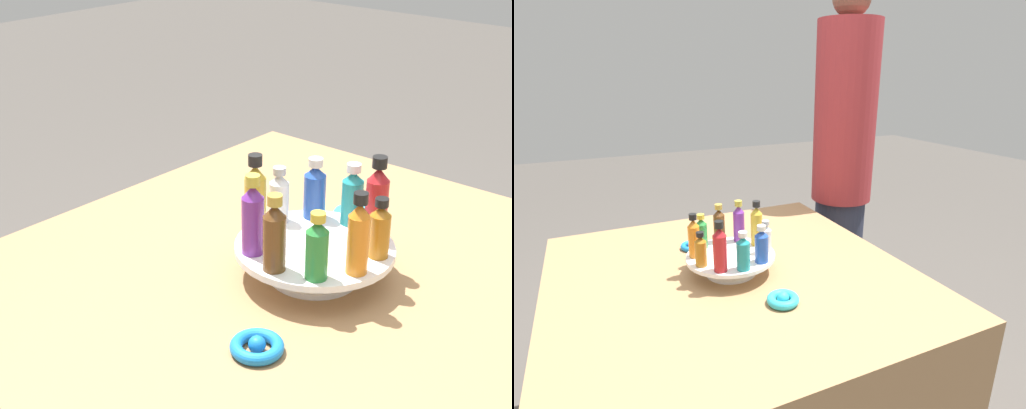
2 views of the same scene
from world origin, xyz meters
The scene contains 15 objects.
party_table centered at (0.00, 0.00, 0.36)m, with size 1.10×1.10×0.72m.
display_stand centered at (0.00, 0.00, 0.77)m, with size 0.28×0.28×0.06m.
bottle_purple centered at (-0.09, 0.06, 0.85)m, with size 0.04×0.04×0.14m.
bottle_brown centered at (-0.11, 0.00, 0.85)m, with size 0.04×0.04×0.13m.
bottle_green centered at (-0.09, -0.07, 0.84)m, with size 0.04×0.04×0.11m.
bottle_orange centered at (-0.03, -0.11, 0.85)m, with size 0.04×0.04×0.14m.
bottle_amber centered at (0.04, -0.10, 0.84)m, with size 0.03×0.03×0.11m.
bottle_red centered at (0.09, -0.06, 0.86)m, with size 0.04×0.04×0.15m.
bottle_teal centered at (0.11, 0.00, 0.84)m, with size 0.04×0.04×0.12m.
bottle_blue centered at (0.09, 0.07, 0.84)m, with size 0.04×0.04×0.12m.
bottle_clear centered at (0.03, 0.11, 0.84)m, with size 0.04×0.04×0.11m.
bottle_gold centered at (-0.04, 0.10, 0.86)m, with size 0.04×0.04×0.15m.
ribbon_bow_blue centered at (-0.23, -0.07, 0.73)m, with size 0.08×0.08×0.03m.
ribbon_bow_teal centered at (0.23, 0.07, 0.74)m, with size 0.09×0.09×0.03m.
person_figure centered at (-0.52, 0.77, 0.87)m, with size 0.29×0.29×1.73m.
Camera 2 is at (1.09, -0.37, 1.33)m, focal length 28.00 mm.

